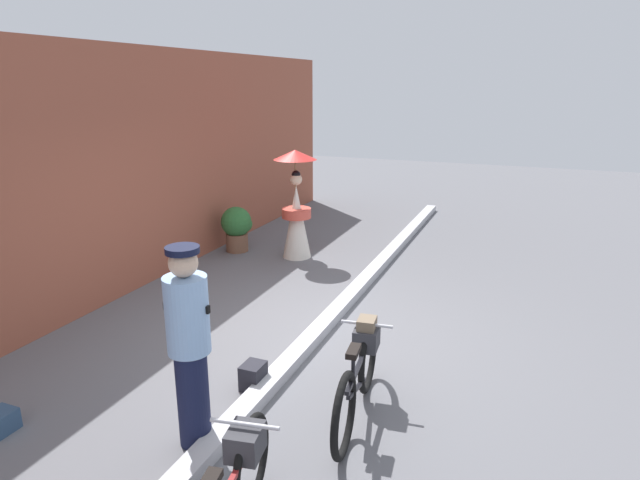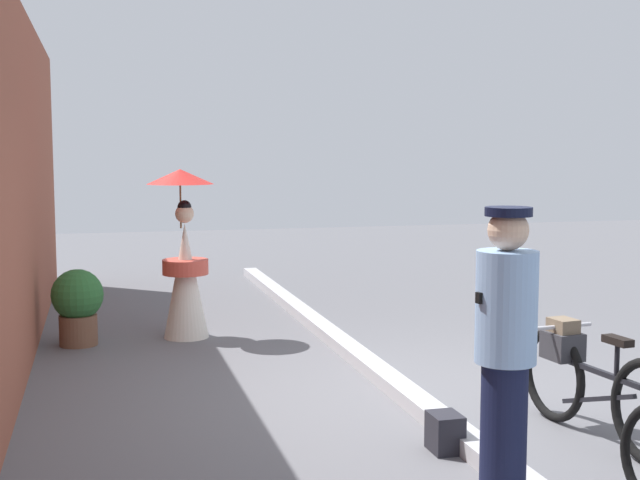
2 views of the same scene
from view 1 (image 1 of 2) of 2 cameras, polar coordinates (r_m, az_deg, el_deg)
ground_plane at (r=6.48m, az=-0.26°, el=-10.03°), size 30.00×30.00×0.00m
building_wall at (r=7.70m, az=-22.92°, el=6.10°), size 14.00×0.40×3.36m
sidewalk_curb at (r=6.45m, az=-0.26°, el=-9.55°), size 14.00×0.20×0.12m
bicycle_near_officer at (r=4.93m, az=4.12°, el=-13.67°), size 1.69×0.48×0.79m
person_officer at (r=4.45m, az=-13.57°, el=-10.44°), size 0.34×0.38×1.69m
person_with_parasol at (r=9.06m, az=-2.51°, el=3.49°), size 0.71×0.71×1.81m
potted_plant_by_door at (r=9.59m, az=-8.68°, el=1.41°), size 0.54×0.53×0.79m
backpack_on_pavement at (r=5.56m, az=-30.54°, el=-16.11°), size 0.25×0.22×0.19m
backpack_spare at (r=5.46m, az=-6.97°, el=-13.95°), size 0.24×0.20×0.26m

